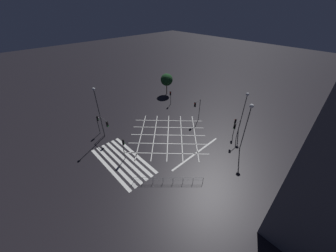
{
  "coord_description": "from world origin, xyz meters",
  "views": [
    {
      "loc": [
        19.87,
        -18.84,
        20.49
      ],
      "look_at": [
        0.0,
        0.0,
        1.99
      ],
      "focal_mm": 20.0,
      "sensor_mm": 36.0,
      "label": 1
    }
  ],
  "objects_px": {
    "traffic_light_ne_cross": "(236,127)",
    "street_lamp_east": "(98,107)",
    "traffic_light_median_north": "(197,107)",
    "traffic_light_ne_main": "(235,124)",
    "traffic_light_median_south": "(123,145)",
    "traffic_light_nw_cross": "(170,95)",
    "traffic_light_sw_cross": "(98,121)",
    "traffic_light_sw_main": "(105,124)",
    "street_lamp_far": "(249,116)",
    "street_tree_near": "(167,80)",
    "street_lamp_west": "(245,104)"
  },
  "relations": [
    {
      "from": "traffic_light_ne_cross",
      "to": "street_lamp_east",
      "type": "relative_size",
      "value": 0.42
    },
    {
      "from": "traffic_light_median_north",
      "to": "traffic_light_ne_main",
      "type": "xyz_separation_m",
      "value": [
        7.77,
        1.0,
        -0.76
      ]
    },
    {
      "from": "traffic_light_median_south",
      "to": "street_lamp_east",
      "type": "distance_m",
      "value": 8.14
    },
    {
      "from": "traffic_light_ne_main",
      "to": "traffic_light_nw_cross",
      "type": "bearing_deg",
      "value": -0.84
    },
    {
      "from": "traffic_light_sw_cross",
      "to": "traffic_light_nw_cross",
      "type": "distance_m",
      "value": 17.34
    },
    {
      "from": "traffic_light_sw_main",
      "to": "traffic_light_median_south",
      "type": "distance_m",
      "value": 6.57
    },
    {
      "from": "traffic_light_nw_cross",
      "to": "street_lamp_far",
      "type": "relative_size",
      "value": 0.4
    },
    {
      "from": "traffic_light_sw_main",
      "to": "street_lamp_east",
      "type": "relative_size",
      "value": 0.43
    },
    {
      "from": "traffic_light_median_north",
      "to": "traffic_light_sw_main",
      "type": "bearing_deg",
      "value": -23.95
    },
    {
      "from": "traffic_light_ne_cross",
      "to": "street_tree_near",
      "type": "bearing_deg",
      "value": -102.72
    },
    {
      "from": "traffic_light_sw_main",
      "to": "traffic_light_sw_cross",
      "type": "distance_m",
      "value": 2.42
    },
    {
      "from": "traffic_light_ne_main",
      "to": "street_lamp_east",
      "type": "relative_size",
      "value": 0.37
    },
    {
      "from": "traffic_light_sw_main",
      "to": "traffic_light_nw_cross",
      "type": "relative_size",
      "value": 1.22
    },
    {
      "from": "traffic_light_sw_main",
      "to": "traffic_light_ne_main",
      "type": "xyz_separation_m",
      "value": [
        14.82,
        16.86,
        -0.47
      ]
    },
    {
      "from": "traffic_light_sw_main",
      "to": "traffic_light_median_south",
      "type": "xyz_separation_m",
      "value": [
        6.54,
        -0.55,
        -0.33
      ]
    },
    {
      "from": "traffic_light_sw_cross",
      "to": "traffic_light_ne_main",
      "type": "height_order",
      "value": "traffic_light_sw_cross"
    },
    {
      "from": "traffic_light_sw_cross",
      "to": "street_lamp_west",
      "type": "distance_m",
      "value": 26.05
    },
    {
      "from": "traffic_light_sw_cross",
      "to": "traffic_light_median_south",
      "type": "distance_m",
      "value": 8.93
    },
    {
      "from": "traffic_light_ne_main",
      "to": "street_lamp_west",
      "type": "xyz_separation_m",
      "value": [
        -0.09,
        2.33,
        3.09
      ]
    },
    {
      "from": "traffic_light_ne_cross",
      "to": "street_lamp_west",
      "type": "bearing_deg",
      "value": -164.56
    },
    {
      "from": "traffic_light_median_north",
      "to": "traffic_light_ne_cross",
      "type": "bearing_deg",
      "value": 88.03
    },
    {
      "from": "street_lamp_west",
      "to": "traffic_light_median_north",
      "type": "bearing_deg",
      "value": -156.53
    },
    {
      "from": "traffic_light_median_south",
      "to": "traffic_light_ne_main",
      "type": "relative_size",
      "value": 1.06
    },
    {
      "from": "street_lamp_west",
      "to": "traffic_light_ne_main",
      "type": "bearing_deg",
      "value": -87.79
    },
    {
      "from": "traffic_light_sw_cross",
      "to": "street_lamp_east",
      "type": "xyz_separation_m",
      "value": [
        1.54,
        0.01,
        3.45
      ]
    },
    {
      "from": "traffic_light_nw_cross",
      "to": "traffic_light_median_south",
      "type": "distance_m",
      "value": 19.48
    },
    {
      "from": "street_lamp_east",
      "to": "traffic_light_sw_cross",
      "type": "bearing_deg",
      "value": -179.47
    },
    {
      "from": "traffic_light_ne_main",
      "to": "street_lamp_far",
      "type": "xyz_separation_m",
      "value": [
        2.82,
        -2.47,
        3.87
      ]
    },
    {
      "from": "traffic_light_nw_cross",
      "to": "traffic_light_ne_main",
      "type": "height_order",
      "value": "traffic_light_ne_main"
    },
    {
      "from": "traffic_light_median_north",
      "to": "street_lamp_west",
      "type": "height_order",
      "value": "street_lamp_west"
    },
    {
      "from": "traffic_light_ne_main",
      "to": "street_lamp_west",
      "type": "relative_size",
      "value": 0.46
    },
    {
      "from": "traffic_light_median_south",
      "to": "street_lamp_far",
      "type": "distance_m",
      "value": 18.98
    },
    {
      "from": "street_tree_near",
      "to": "traffic_light_median_north",
      "type": "bearing_deg",
      "value": -19.12
    },
    {
      "from": "traffic_light_nw_cross",
      "to": "street_tree_near",
      "type": "height_order",
      "value": "street_tree_near"
    },
    {
      "from": "traffic_light_ne_cross",
      "to": "traffic_light_sw_main",
      "type": "bearing_deg",
      "value": -45.3
    },
    {
      "from": "street_lamp_east",
      "to": "street_lamp_far",
      "type": "height_order",
      "value": "street_lamp_east"
    },
    {
      "from": "traffic_light_median_south",
      "to": "traffic_light_median_north",
      "type": "height_order",
      "value": "traffic_light_median_north"
    },
    {
      "from": "traffic_light_sw_main",
      "to": "traffic_light_ne_cross",
      "type": "bearing_deg",
      "value": 44.7
    },
    {
      "from": "street_lamp_west",
      "to": "street_tree_near",
      "type": "relative_size",
      "value": 1.42
    },
    {
      "from": "traffic_light_sw_cross",
      "to": "street_lamp_far",
      "type": "height_order",
      "value": "street_lamp_far"
    },
    {
      "from": "traffic_light_median_north",
      "to": "street_lamp_west",
      "type": "relative_size",
      "value": 0.59
    },
    {
      "from": "street_tree_near",
      "to": "street_lamp_east",
      "type": "bearing_deg",
      "value": -74.31
    },
    {
      "from": "traffic_light_median_south",
      "to": "traffic_light_ne_cross",
      "type": "bearing_deg",
      "value": -29.7
    },
    {
      "from": "traffic_light_sw_main",
      "to": "street_lamp_west",
      "type": "bearing_deg",
      "value": 52.51
    },
    {
      "from": "traffic_light_nw_cross",
      "to": "traffic_light_sw_main",
      "type": "bearing_deg",
      "value": 5.63
    },
    {
      "from": "traffic_light_nw_cross",
      "to": "street_lamp_far",
      "type": "distance_m",
      "value": 19.92
    },
    {
      "from": "traffic_light_median_south",
      "to": "traffic_light_sw_main",
      "type": "bearing_deg",
      "value": 85.18
    },
    {
      "from": "traffic_light_sw_cross",
      "to": "traffic_light_ne_main",
      "type": "relative_size",
      "value": 1.04
    },
    {
      "from": "street_lamp_far",
      "to": "street_tree_near",
      "type": "height_order",
      "value": "street_lamp_far"
    },
    {
      "from": "traffic_light_sw_cross",
      "to": "street_lamp_east",
      "type": "height_order",
      "value": "street_lamp_east"
    }
  ]
}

